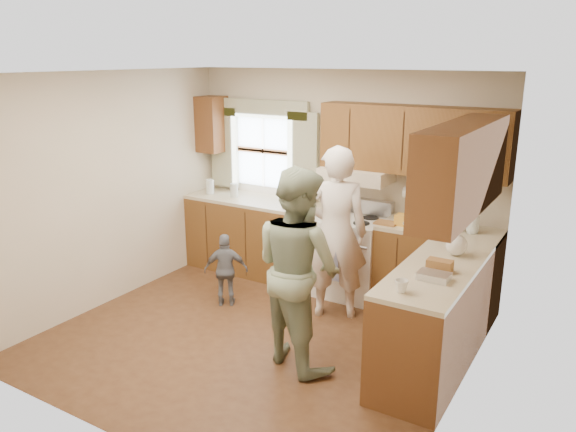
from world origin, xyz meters
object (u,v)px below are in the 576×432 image
Objects in this scene: woman_left at (335,233)px; child at (226,270)px; stove at (350,255)px; woman_right at (298,268)px.

woman_left is 1.28m from child.
stove is 1.32× the size of child.
stove is 1.42m from child.
stove is at bearing -168.28° from child.
child is (-1.02, -0.98, -0.06)m from stove.
child is at bearing -6.67° from woman_left.
woman_right reaches higher than child.
woman_left is at bearing -81.06° from stove.
woman_right is at bearing 71.69° from woman_left.
stove reaches higher than child.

